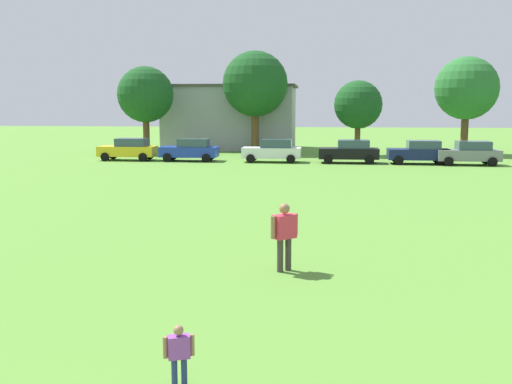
% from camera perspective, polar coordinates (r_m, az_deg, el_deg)
% --- Properties ---
extents(ground_plane, '(160.00, 160.00, 0.00)m').
position_cam_1_polar(ground_plane, '(34.45, 1.23, 1.21)').
color(ground_plane, '#568C33').
extents(child_kite_flyer, '(0.45, 0.28, 0.99)m').
position_cam_1_polar(child_kite_flyer, '(9.38, -7.28, -14.66)').
color(child_kite_flyer, navy).
rests_on(child_kite_flyer, ground).
extents(adult_bystander, '(0.66, 0.62, 1.76)m').
position_cam_1_polar(adult_bystander, '(15.39, 2.69, -3.71)').
color(adult_bystander, '#3F3833').
rests_on(adult_bystander, ground).
extents(parked_car_yellow_0, '(4.30, 2.02, 1.68)m').
position_cam_1_polar(parked_car_yellow_0, '(47.15, -11.92, 3.99)').
color(parked_car_yellow_0, yellow).
rests_on(parked_car_yellow_0, ground).
extents(parked_car_blue_1, '(4.30, 2.02, 1.68)m').
position_cam_1_polar(parked_car_blue_1, '(45.77, -6.22, 3.99)').
color(parked_car_blue_1, '#1E38AD').
rests_on(parked_car_blue_1, ground).
extents(parked_car_white_2, '(4.30, 2.02, 1.68)m').
position_cam_1_polar(parked_car_white_2, '(44.68, 1.60, 3.93)').
color(parked_car_white_2, white).
rests_on(parked_car_white_2, ground).
extents(parked_car_black_3, '(4.30, 2.02, 1.68)m').
position_cam_1_polar(parked_car_black_3, '(44.50, 8.82, 3.82)').
color(parked_car_black_3, black).
rests_on(parked_car_black_3, ground).
extents(parked_car_navy_4, '(4.30, 2.02, 1.68)m').
position_cam_1_polar(parked_car_navy_4, '(44.81, 15.17, 3.66)').
color(parked_car_navy_4, '#141E4C').
rests_on(parked_car_navy_4, ground).
extents(parked_car_gray_5, '(4.30, 2.02, 1.68)m').
position_cam_1_polar(parked_car_gray_5, '(45.06, 19.45, 3.50)').
color(parked_car_gray_5, slate).
rests_on(parked_car_gray_5, ground).
extents(tree_far_left, '(4.80, 4.80, 7.48)m').
position_cam_1_polar(tree_far_left, '(53.34, -10.39, 9.01)').
color(tree_far_left, brown).
rests_on(tree_far_left, ground).
extents(tree_left, '(5.67, 5.67, 8.84)m').
position_cam_1_polar(tree_left, '(53.28, -0.08, 10.14)').
color(tree_left, brown).
rests_on(tree_left, ground).
extents(tree_center, '(3.98, 3.98, 6.20)m').
position_cam_1_polar(tree_center, '(51.10, 9.61, 8.10)').
color(tree_center, brown).
rests_on(tree_center, ground).
extents(tree_right, '(5.27, 5.27, 8.21)m').
position_cam_1_polar(tree_right, '(54.31, 19.24, 9.19)').
color(tree_right, brown).
rests_on(tree_right, ground).
extents(house_left, '(12.60, 7.83, 6.06)m').
position_cam_1_polar(house_left, '(58.68, -2.38, 7.10)').
color(house_left, '#9999A3').
rests_on(house_left, ground).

